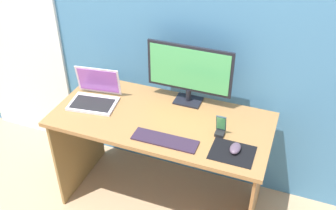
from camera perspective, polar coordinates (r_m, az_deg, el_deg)
name	(u,v)px	position (r m, az deg, el deg)	size (l,w,h in m)	color
ground_plane	(162,199)	(2.98, -0.87, -13.70)	(8.00, 8.00, 0.00)	tan
wall_back	(184,21)	(2.56, 2.36, 12.22)	(6.00, 0.04, 2.50)	teal
door_left	(15,27)	(3.31, -21.71, 10.60)	(0.82, 0.02, 2.02)	white
desk	(161,137)	(2.56, -0.99, -4.78)	(1.40, 0.65, 0.76)	olive
monitor	(189,72)	(2.50, 3.15, 4.91)	(0.57, 0.14, 0.41)	black
laptop	(95,96)	(2.64, -10.76, 1.34)	(0.34, 0.29, 0.22)	silver
keyboard_external	(165,140)	(2.28, -0.45, -5.22)	(0.40, 0.12, 0.01)	#2C1E31
mousepad	(232,153)	(2.24, 9.48, -6.95)	(0.25, 0.20, 0.00)	black
mouse	(235,148)	(2.24, 9.91, -6.32)	(0.06, 0.10, 0.04)	#534053
phone_in_dock	(220,128)	(2.33, 7.76, -3.38)	(0.06, 0.06, 0.14)	black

